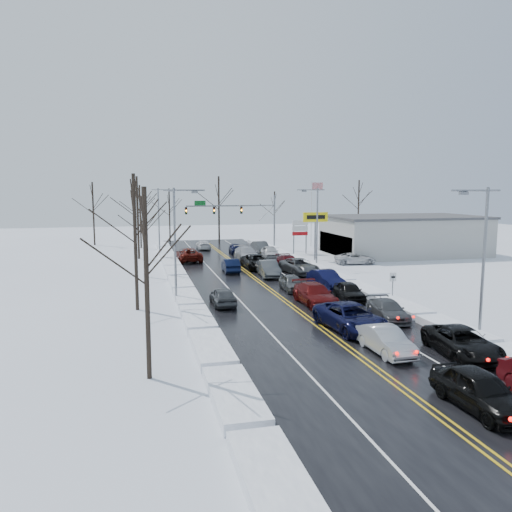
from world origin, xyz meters
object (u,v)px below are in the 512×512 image
object	(u,v)px
tires_plus_sign	(315,220)
oncoming_car_0	(231,272)
traffic_signal_mast	(241,213)
flagpole	(313,208)
dealership_building	(403,235)
queued_car_0	(479,409)

from	to	relation	value
tires_plus_sign	oncoming_car_0	xyz separation A→B (m)	(-12.17, -7.00, -4.99)
traffic_signal_mast	oncoming_car_0	bearing A→B (deg)	-105.07
flagpole	oncoming_car_0	world-z (taller)	flagpole
dealership_building	queued_car_0	bearing A→B (deg)	-116.32
tires_plus_sign	queued_car_0	world-z (taller)	tires_plus_sign
traffic_signal_mast	tires_plus_sign	distance (m)	13.92
traffic_signal_mast	flagpole	size ratio (longest dim) A/B	1.33
tires_plus_sign	oncoming_car_0	bearing A→B (deg)	-150.10
flagpole	dealership_building	bearing A→B (deg)	-53.73
dealership_building	oncoming_car_0	size ratio (longest dim) A/B	4.54
tires_plus_sign	flagpole	world-z (taller)	flagpole
tires_plus_sign	dealership_building	bearing A→B (deg)	8.47
flagpole	oncoming_car_0	size ratio (longest dim) A/B	2.23
traffic_signal_mast	queued_car_0	bearing A→B (deg)	-91.58
flagpole	tires_plus_sign	bearing A→B (deg)	-108.44
traffic_signal_mast	tires_plus_sign	xyz separation A→B (m)	(7.05, -12.00, -0.49)
traffic_signal_mast	tires_plus_sign	bearing A→B (deg)	-59.54
queued_car_0	traffic_signal_mast	bearing A→B (deg)	86.91
flagpole	dealership_building	world-z (taller)	flagpole
tires_plus_sign	queued_car_0	distance (m)	43.69
oncoming_car_0	tires_plus_sign	bearing A→B (deg)	-147.74
flagpole	oncoming_car_0	bearing A→B (deg)	-128.72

